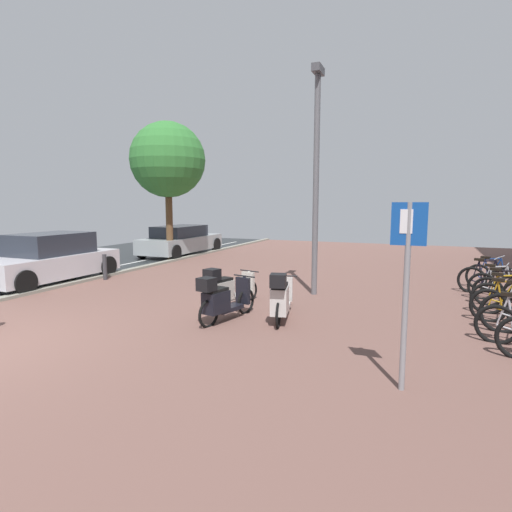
{
  "coord_description": "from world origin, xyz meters",
  "views": [
    {
      "loc": [
        6.69,
        -3.81,
        2.26
      ],
      "look_at": [
        3.79,
        3.17,
        1.28
      ],
      "focal_mm": 28.75,
      "sensor_mm": 36.0,
      "label": 1
    }
  ],
  "objects_px": {
    "bicycle_rack_07": "(485,281)",
    "scooter_near": "(222,300)",
    "parking_sign": "(407,276)",
    "parked_car_far": "(181,241)",
    "bicycle_rack_06": "(497,287)",
    "street_tree": "(168,160)",
    "bicycle_rack_04": "(505,299)",
    "scooter_far": "(226,289)",
    "scooter_mid": "(281,298)",
    "lamp_post": "(316,171)",
    "bicycle_rack_08": "(491,277)",
    "bicycle_rack_05": "(503,293)",
    "bollard_far": "(105,267)",
    "parked_car_near": "(49,259)",
    "bicycle_rack_03": "(506,307)"
  },
  "relations": [
    {
      "from": "scooter_mid",
      "to": "parked_car_near",
      "type": "height_order",
      "value": "parked_car_near"
    },
    {
      "from": "bicycle_rack_07",
      "to": "bollard_far",
      "type": "relative_size",
      "value": 1.69
    },
    {
      "from": "bicycle_rack_07",
      "to": "scooter_near",
      "type": "distance_m",
      "value": 6.79
    },
    {
      "from": "bicycle_rack_05",
      "to": "scooter_near",
      "type": "distance_m",
      "value": 6.1
    },
    {
      "from": "bicycle_rack_05",
      "to": "parked_car_far",
      "type": "bearing_deg",
      "value": 155.37
    },
    {
      "from": "scooter_mid",
      "to": "lamp_post",
      "type": "bearing_deg",
      "value": 90.08
    },
    {
      "from": "scooter_far",
      "to": "lamp_post",
      "type": "distance_m",
      "value": 3.61
    },
    {
      "from": "scooter_near",
      "to": "scooter_far",
      "type": "height_order",
      "value": "scooter_near"
    },
    {
      "from": "bicycle_rack_03",
      "to": "bicycle_rack_05",
      "type": "bearing_deg",
      "value": 84.18
    },
    {
      "from": "bicycle_rack_05",
      "to": "bicycle_rack_08",
      "type": "distance_m",
      "value": 2.03
    },
    {
      "from": "bicycle_rack_04",
      "to": "scooter_far",
      "type": "height_order",
      "value": "scooter_far"
    },
    {
      "from": "scooter_near",
      "to": "parked_car_near",
      "type": "bearing_deg",
      "value": 165.41
    },
    {
      "from": "scooter_near",
      "to": "lamp_post",
      "type": "height_order",
      "value": "lamp_post"
    },
    {
      "from": "scooter_far",
      "to": "lamp_post",
      "type": "bearing_deg",
      "value": 55.1
    },
    {
      "from": "bicycle_rack_05",
      "to": "parked_car_near",
      "type": "relative_size",
      "value": 0.3
    },
    {
      "from": "bicycle_rack_04",
      "to": "bicycle_rack_06",
      "type": "bearing_deg",
      "value": 88.72
    },
    {
      "from": "bicycle_rack_04",
      "to": "parking_sign",
      "type": "xyz_separation_m",
      "value": [
        -1.74,
        -4.34,
        1.09
      ]
    },
    {
      "from": "bicycle_rack_08",
      "to": "scooter_far",
      "type": "xyz_separation_m",
      "value": [
        -5.58,
        -4.33,
        0.09
      ]
    },
    {
      "from": "scooter_mid",
      "to": "parking_sign",
      "type": "relative_size",
      "value": 0.79
    },
    {
      "from": "bicycle_rack_06",
      "to": "scooter_mid",
      "type": "bearing_deg",
      "value": -139.44
    },
    {
      "from": "scooter_mid",
      "to": "street_tree",
      "type": "height_order",
      "value": "street_tree"
    },
    {
      "from": "parked_car_near",
      "to": "street_tree",
      "type": "bearing_deg",
      "value": 83.39
    },
    {
      "from": "bicycle_rack_06",
      "to": "parked_car_near",
      "type": "height_order",
      "value": "parked_car_near"
    },
    {
      "from": "scooter_mid",
      "to": "parked_car_far",
      "type": "distance_m",
      "value": 11.05
    },
    {
      "from": "bicycle_rack_04",
      "to": "bicycle_rack_06",
      "type": "distance_m",
      "value": 1.35
    },
    {
      "from": "scooter_near",
      "to": "scooter_mid",
      "type": "height_order",
      "value": "scooter_mid"
    },
    {
      "from": "bicycle_rack_06",
      "to": "lamp_post",
      "type": "bearing_deg",
      "value": -167.1
    },
    {
      "from": "bicycle_rack_08",
      "to": "lamp_post",
      "type": "relative_size",
      "value": 0.22
    },
    {
      "from": "bicycle_rack_03",
      "to": "scooter_far",
      "type": "relative_size",
      "value": 0.73
    },
    {
      "from": "bicycle_rack_04",
      "to": "bicycle_rack_08",
      "type": "distance_m",
      "value": 2.71
    },
    {
      "from": "bicycle_rack_05",
      "to": "bicycle_rack_08",
      "type": "xyz_separation_m",
      "value": [
        0.04,
        2.03,
        0.0
      ]
    },
    {
      "from": "bicycle_rack_05",
      "to": "bicycle_rack_06",
      "type": "distance_m",
      "value": 0.68
    },
    {
      "from": "bicycle_rack_04",
      "to": "bicycle_rack_08",
      "type": "xyz_separation_m",
      "value": [
        0.09,
        2.71,
        0.0
      ]
    },
    {
      "from": "parked_car_near",
      "to": "parking_sign",
      "type": "xyz_separation_m",
      "value": [
        9.78,
        -3.42,
        0.76
      ]
    },
    {
      "from": "bicycle_rack_05",
      "to": "scooter_far",
      "type": "distance_m",
      "value": 6.0
    },
    {
      "from": "parking_sign",
      "to": "parked_car_far",
      "type": "bearing_deg",
      "value": 133.46
    },
    {
      "from": "bicycle_rack_05",
      "to": "bicycle_rack_06",
      "type": "bearing_deg",
      "value": 92.12
    },
    {
      "from": "bicycle_rack_06",
      "to": "bollard_far",
      "type": "height_order",
      "value": "bicycle_rack_06"
    },
    {
      "from": "parked_car_far",
      "to": "bicycle_rack_07",
      "type": "bearing_deg",
      "value": -19.14
    },
    {
      "from": "bicycle_rack_07",
      "to": "lamp_post",
      "type": "xyz_separation_m",
      "value": [
        -3.94,
        -1.61,
        2.7
      ]
    },
    {
      "from": "bicycle_rack_05",
      "to": "bollard_far",
      "type": "xyz_separation_m",
      "value": [
        -10.35,
        -0.73,
        0.05
      ]
    },
    {
      "from": "parking_sign",
      "to": "bicycle_rack_08",
      "type": "bearing_deg",
      "value": 75.42
    },
    {
      "from": "scooter_near",
      "to": "bollard_far",
      "type": "distance_m",
      "value": 5.8
    },
    {
      "from": "parked_car_near",
      "to": "parking_sign",
      "type": "height_order",
      "value": "parking_sign"
    },
    {
      "from": "scooter_near",
      "to": "bicycle_rack_04",
      "type": "bearing_deg",
      "value": 27.06
    },
    {
      "from": "bicycle_rack_06",
      "to": "street_tree",
      "type": "xyz_separation_m",
      "value": [
        -10.95,
        2.89,
        3.58
      ]
    },
    {
      "from": "bicycle_rack_03",
      "to": "street_tree",
      "type": "distance_m",
      "value": 12.43
    },
    {
      "from": "bicycle_rack_03",
      "to": "parked_car_far",
      "type": "xyz_separation_m",
      "value": [
        -11.45,
        6.67,
        0.29
      ]
    },
    {
      "from": "bicycle_rack_05",
      "to": "bicycle_rack_07",
      "type": "distance_m",
      "value": 1.36
    },
    {
      "from": "bicycle_rack_06",
      "to": "street_tree",
      "type": "bearing_deg",
      "value": 165.24
    }
  ]
}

